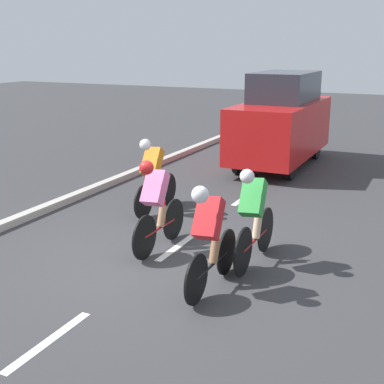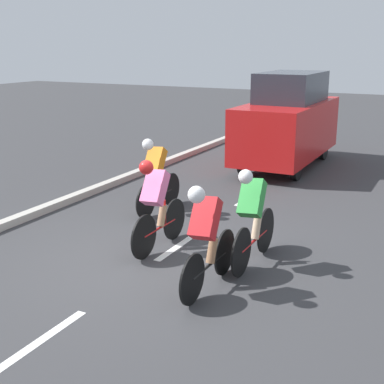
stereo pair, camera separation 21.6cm
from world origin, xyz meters
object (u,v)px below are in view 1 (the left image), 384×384
Objects in this scene: cyclist_pink at (156,203)px; cyclist_green at (253,215)px; cyclist_red at (209,235)px; cyclist_orange at (153,174)px; support_car at (282,121)px.

cyclist_pink is 1.57m from cyclist_green.
cyclist_green reaches higher than cyclist_red.
cyclist_pink is at bearing 120.78° from cyclist_orange.
cyclist_pink reaches higher than cyclist_red.
cyclist_red is at bearing 77.90° from cyclist_green.
cyclist_red is 7.90m from support_car.
cyclist_orange is at bearing -31.50° from cyclist_green.
cyclist_red is at bearing 143.96° from cyclist_pink.
cyclist_red is 1.11m from cyclist_green.
cyclist_orange is 5.23m from support_car.
cyclist_green is at bearing -102.10° from cyclist_red.
cyclist_green is (-0.23, -1.09, -0.01)m from cyclist_red.
cyclist_pink is 0.95× the size of cyclist_green.
support_car is at bearing -80.45° from cyclist_red.
cyclist_red is 3.54m from cyclist_orange.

